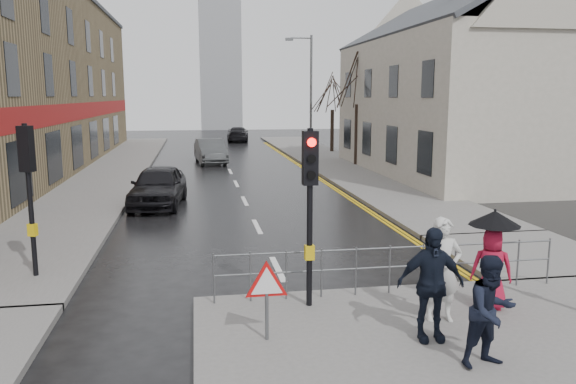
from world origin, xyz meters
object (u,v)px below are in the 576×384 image
object	(u,v)px
pedestrian_b	(491,311)
pedestrian_with_umbrella	(493,253)
pedestrian_d	(431,284)
car_parked	(158,186)
pedestrian_a	(442,270)
car_mid	(210,151)

from	to	relation	value
pedestrian_b	pedestrian_with_umbrella	size ratio (longest dim) A/B	0.90
pedestrian_d	car_parked	xyz separation A→B (m)	(-5.14, 13.19, -0.33)
pedestrian_a	car_mid	world-z (taller)	pedestrian_a
pedestrian_a	car_parked	world-z (taller)	pedestrian_a
pedestrian_d	car_mid	bearing A→B (deg)	100.02
pedestrian_a	pedestrian_with_umbrella	bearing A→B (deg)	25.24
pedestrian_with_umbrella	pedestrian_d	bearing A→B (deg)	-146.83
pedestrian_with_umbrella	car_parked	size ratio (longest dim) A/B	0.42
pedestrian_a	pedestrian_d	bearing A→B (deg)	-120.34
car_mid	pedestrian_a	bearing A→B (deg)	-88.87
pedestrian_b	car_mid	world-z (taller)	pedestrian_b
car_parked	pedestrian_a	bearing A→B (deg)	-59.57
pedestrian_with_umbrella	pedestrian_b	bearing A→B (deg)	-119.38
pedestrian_b	pedestrian_d	world-z (taller)	pedestrian_d
pedestrian_b	pedestrian_a	bearing A→B (deg)	77.48
pedestrian_b	pedestrian_with_umbrella	bearing A→B (deg)	49.02
pedestrian_b	pedestrian_d	xyz separation A→B (m)	(-0.51, 1.02, 0.10)
pedestrian_with_umbrella	pedestrian_d	size ratio (longest dim) A/B	0.99
pedestrian_d	pedestrian_with_umbrella	bearing A→B (deg)	37.24
pedestrian_a	pedestrian_b	bearing A→B (deg)	-84.54
pedestrian_d	car_mid	world-z (taller)	pedestrian_d
pedestrian_a	pedestrian_b	xyz separation A→B (m)	(-0.03, -1.74, -0.09)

